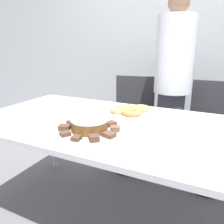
{
  "coord_description": "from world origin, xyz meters",
  "views": [
    {
      "loc": [
        0.51,
        -1.14,
        1.18
      ],
      "look_at": [
        -0.04,
        0.01,
        0.79
      ],
      "focal_mm": 35.0,
      "sensor_mm": 36.0,
      "label": 1
    }
  ],
  "objects": [
    {
      "name": "lamington_7",
      "position": [
        0.06,
        -0.24,
        0.75
      ],
      "size": [
        0.07,
        0.06,
        0.02
      ],
      "rotation": [
        0.0,
        0.0,
        6.03
      ],
      "color": "brown",
      "rests_on": "plate_cake"
    },
    {
      "name": "office_chair_right",
      "position": [
        0.53,
        0.81,
        0.42
      ],
      "size": [
        0.46,
        0.46,
        0.89
      ],
      "rotation": [
        0.0,
        0.0,
        0.05
      ],
      "color": "black",
      "rests_on": "ground_plane"
    },
    {
      "name": "lamington_2",
      "position": [
        -0.2,
        -0.17,
        0.75
      ],
      "size": [
        0.07,
        0.06,
        0.03
      ],
      "rotation": [
        0.0,
        0.0,
        2.89
      ],
      "color": "brown",
      "rests_on": "plate_cake"
    },
    {
      "name": "lamington_5",
      "position": [
        -0.06,
        -0.34,
        0.75
      ],
      "size": [
        0.04,
        0.05,
        0.02
      ],
      "rotation": [
        0.0,
        0.0,
        4.78
      ],
      "color": "#513828",
      "rests_on": "plate_cake"
    },
    {
      "name": "plate_donuts",
      "position": [
        -0.0,
        0.22,
        0.74
      ],
      "size": [
        0.32,
        0.32,
        0.01
      ],
      "color": "white",
      "rests_on": "table"
    },
    {
      "name": "lamington_3",
      "position": [
        -0.2,
        -0.25,
        0.75
      ],
      "size": [
        0.07,
        0.07,
        0.03
      ],
      "rotation": [
        0.0,
        0.0,
        3.52
      ],
      "color": "#513828",
      "rests_on": "plate_cake"
    },
    {
      "name": "lamington_1",
      "position": [
        -0.16,
        -0.1,
        0.75
      ],
      "size": [
        0.07,
        0.07,
        0.02
      ],
      "rotation": [
        0.0,
        0.0,
        2.26
      ],
      "color": "brown",
      "rests_on": "plate_cake"
    },
    {
      "name": "ground_plane",
      "position": [
        0.0,
        0.0,
        0.0
      ],
      "size": [
        12.0,
        12.0,
        0.0
      ],
      "primitive_type": "plane",
      "color": "slate"
    },
    {
      "name": "table",
      "position": [
        0.0,
        0.0,
        0.65
      ],
      "size": [
        1.82,
        0.92,
        0.73
      ],
      "color": "silver",
      "rests_on": "ground_plane"
    },
    {
      "name": "lamington_4",
      "position": [
        -0.14,
        -0.32,
        0.75
      ],
      "size": [
        0.06,
        0.06,
        0.02
      ],
      "rotation": [
        0.0,
        0.0,
        4.15
      ],
      "color": "#513828",
      "rests_on": "plate_cake"
    },
    {
      "name": "donut_3",
      "position": [
        0.04,
        0.16,
        0.76
      ],
      "size": [
        0.13,
        0.13,
        0.04
      ],
      "color": "#D18E4C",
      "rests_on": "plate_donuts"
    },
    {
      "name": "person_standing",
      "position": [
        0.18,
        0.78,
        0.84
      ],
      "size": [
        0.31,
        0.31,
        1.59
      ],
      "color": "#383842",
      "rests_on": "ground_plane"
    },
    {
      "name": "wall_back",
      "position": [
        0.0,
        1.56,
        1.3
      ],
      "size": [
        8.0,
        0.05,
        2.6
      ],
      "color": "#B2B7BC",
      "rests_on": "ground_plane"
    },
    {
      "name": "donut_2",
      "position": [
        -0.06,
        0.18,
        0.76
      ],
      "size": [
        0.13,
        0.13,
        0.04
      ],
      "color": "#E5AD66",
      "rests_on": "plate_donuts"
    },
    {
      "name": "donut_1",
      "position": [
        -0.05,
        0.27,
        0.76
      ],
      "size": [
        0.12,
        0.12,
        0.03
      ],
      "color": "tan",
      "rests_on": "plate_donuts"
    },
    {
      "name": "donut_4",
      "position": [
        0.06,
        0.28,
        0.76
      ],
      "size": [
        0.12,
        0.12,
        0.03
      ],
      "color": "#E5AD66",
      "rests_on": "plate_donuts"
    },
    {
      "name": "lamington_8",
      "position": [
        0.06,
        -0.15,
        0.75
      ],
      "size": [
        0.06,
        0.06,
        0.03
      ],
      "rotation": [
        0.0,
        0.0,
        6.66
      ],
      "color": "brown",
      "rests_on": "plate_cake"
    },
    {
      "name": "office_chair_left",
      "position": [
        -0.19,
        0.81,
        0.42
      ],
      "size": [
        0.51,
        0.51,
        0.89
      ],
      "rotation": [
        0.0,
        0.0,
        0.19
      ],
      "color": "black",
      "rests_on": "ground_plane"
    },
    {
      "name": "lamington_6",
      "position": [
        0.02,
        -0.31,
        0.75
      ],
      "size": [
        0.07,
        0.07,
        0.03
      ],
      "rotation": [
        0.0,
        0.0,
        5.41
      ],
      "color": "#513828",
      "rests_on": "plate_cake"
    },
    {
      "name": "donut_0",
      "position": [
        -0.0,
        0.22,
        0.76
      ],
      "size": [
        0.12,
        0.12,
        0.04
      ],
      "color": "#D18E4C",
      "rests_on": "plate_donuts"
    },
    {
      "name": "frosted_cake",
      "position": [
        -0.07,
        -0.2,
        0.78
      ],
      "size": [
        0.2,
        0.2,
        0.07
      ],
      "color": "brown",
      "rests_on": "plate_cake"
    },
    {
      "name": "lamington_9",
      "position": [
        0.0,
        -0.09,
        0.75
      ],
      "size": [
        0.07,
        0.08,
        0.02
      ],
      "rotation": [
        0.0,
        0.0,
        7.29
      ],
      "color": "#513828",
      "rests_on": "plate_cake"
    },
    {
      "name": "plate_cake",
      "position": [
        -0.07,
        -0.2,
        0.74
      ],
      "size": [
        0.36,
        0.36,
        0.01
      ],
      "color": "white",
      "rests_on": "table"
    },
    {
      "name": "lamington_0",
      "position": [
        -0.08,
        -0.06,
        0.75
      ],
      "size": [
        0.04,
        0.05,
        0.03
      ],
      "rotation": [
        0.0,
        0.0,
        1.64
      ],
      "color": "brown",
      "rests_on": "plate_cake"
    }
  ]
}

